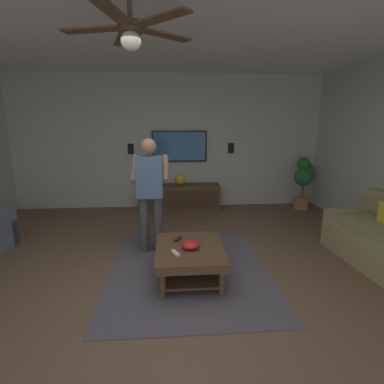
# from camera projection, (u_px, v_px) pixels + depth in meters

# --- Properties ---
(ground_plane) EXTENTS (8.17, 8.17, 0.00)m
(ground_plane) POSITION_uv_depth(u_px,v_px,m) (172.00, 283.00, 3.47)
(ground_plane) COLOR brown
(wall_back_tv) EXTENTS (0.10, 6.90, 2.88)m
(wall_back_tv) POSITION_uv_depth(u_px,v_px,m) (169.00, 142.00, 6.51)
(wall_back_tv) COLOR #B2B7AD
(wall_back_tv) RESTS_ON ground
(ceiling_slab) EXTENTS (7.01, 6.90, 0.10)m
(ceiling_slab) POSITION_uv_depth(u_px,v_px,m) (167.00, 5.00, 2.82)
(ceiling_slab) COLOR white
(area_rug) EXTENTS (2.46, 1.99, 0.01)m
(area_rug) POSITION_uv_depth(u_px,v_px,m) (189.00, 269.00, 3.80)
(area_rug) COLOR #514C56
(area_rug) RESTS_ON ground
(coffee_table) EXTENTS (1.00, 0.80, 0.40)m
(coffee_table) POSITION_uv_depth(u_px,v_px,m) (190.00, 255.00, 3.54)
(coffee_table) COLOR #513823
(coffee_table) RESTS_ON ground
(media_console) EXTENTS (0.45, 1.70, 0.55)m
(media_console) POSITION_uv_depth(u_px,v_px,m) (180.00, 197.00, 6.46)
(media_console) COLOR #513823
(media_console) RESTS_ON ground
(tv) EXTENTS (0.05, 1.19, 0.67)m
(tv) POSITION_uv_depth(u_px,v_px,m) (179.00, 146.00, 6.46)
(tv) COLOR black
(person_standing) EXTENTS (0.53, 0.53, 1.64)m
(person_standing) POSITION_uv_depth(u_px,v_px,m) (150.00, 189.00, 4.17)
(person_standing) COLOR #3F3F3F
(person_standing) RESTS_ON ground
(potted_plant_tall) EXTENTS (0.49, 0.47, 1.15)m
(potted_plant_tall) POSITION_uv_depth(u_px,v_px,m) (304.00, 179.00, 6.36)
(potted_plant_tall) COLOR #9E6B4C
(potted_plant_tall) RESTS_ON ground
(bowl) EXTENTS (0.21, 0.21, 0.09)m
(bowl) POSITION_uv_depth(u_px,v_px,m) (190.00, 245.00, 3.46)
(bowl) COLOR red
(bowl) RESTS_ON coffee_table
(remote_white) EXTENTS (0.16, 0.10, 0.02)m
(remote_white) POSITION_uv_depth(u_px,v_px,m) (175.00, 253.00, 3.32)
(remote_white) COLOR white
(remote_white) RESTS_ON coffee_table
(remote_black) EXTENTS (0.15, 0.11, 0.02)m
(remote_black) POSITION_uv_depth(u_px,v_px,m) (178.00, 239.00, 3.72)
(remote_black) COLOR black
(remote_black) RESTS_ON coffee_table
(vase_round) EXTENTS (0.22, 0.22, 0.22)m
(vase_round) POSITION_uv_depth(u_px,v_px,m) (180.00, 180.00, 6.37)
(vase_round) COLOR gold
(vase_round) RESTS_ON media_console
(wall_speaker_left) EXTENTS (0.06, 0.12, 0.22)m
(wall_speaker_left) POSITION_uv_depth(u_px,v_px,m) (231.00, 148.00, 6.57)
(wall_speaker_left) COLOR black
(wall_speaker_right) EXTENTS (0.06, 0.12, 0.22)m
(wall_speaker_right) POSITION_uv_depth(u_px,v_px,m) (131.00, 149.00, 6.40)
(wall_speaker_right) COLOR black
(ceiling_fan) EXTENTS (1.19, 1.11, 0.46)m
(ceiling_fan) POSITION_uv_depth(u_px,v_px,m) (131.00, 31.00, 2.37)
(ceiling_fan) COLOR #4C3828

